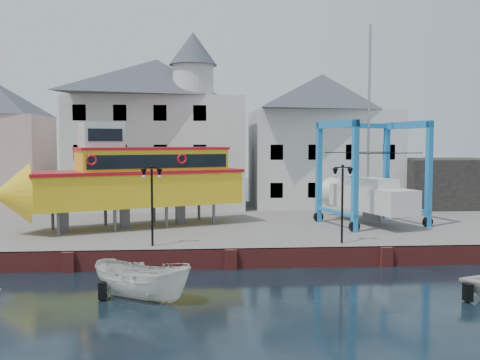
{
  "coord_description": "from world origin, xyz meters",
  "views": [
    {
      "loc": [
        -1.56,
        -26.46,
        6.35
      ],
      "look_at": [
        1.0,
        7.0,
        4.0
      ],
      "focal_mm": 40.0,
      "sensor_mm": 36.0,
      "label": 1
    }
  ],
  "objects": [
    {
      "name": "building_white_main",
      "position": [
        -4.87,
        18.39,
        7.34
      ],
      "size": [
        14.0,
        8.3,
        14.0
      ],
      "color": "silver",
      "rests_on": "hardstanding"
    },
    {
      "name": "ground",
      "position": [
        0.0,
        0.0,
        0.0
      ],
      "size": [
        140.0,
        140.0,
        0.0
      ],
      "primitive_type": "plane",
      "color": "black",
      "rests_on": "ground"
    },
    {
      "name": "shed_dark",
      "position": [
        19.0,
        17.0,
        3.0
      ],
      "size": [
        8.0,
        7.0,
        4.0
      ],
      "primitive_type": "cube",
      "color": "black",
      "rests_on": "hardstanding"
    },
    {
      "name": "quay_wall",
      "position": [
        -0.0,
        0.1,
        0.5
      ],
      "size": [
        44.0,
        0.47,
        1.0
      ],
      "color": "maroon",
      "rests_on": "ground"
    },
    {
      "name": "lamp_post_right",
      "position": [
        6.0,
        1.2,
        4.17
      ],
      "size": [
        1.12,
        0.32,
        4.2
      ],
      "color": "black",
      "rests_on": "hardstanding"
    },
    {
      "name": "tour_boat",
      "position": [
        -6.22,
        7.35,
        4.1
      ],
      "size": [
        15.35,
        8.97,
        6.58
      ],
      "rotation": [
        0.0,
        0.0,
        0.38
      ],
      "color": "#59595E",
      "rests_on": "hardstanding"
    },
    {
      "name": "hardstanding",
      "position": [
        0.0,
        11.0,
        0.5
      ],
      "size": [
        44.0,
        22.0,
        1.0
      ],
      "primitive_type": "cube",
      "color": "#66615D",
      "rests_on": "ground"
    },
    {
      "name": "lamp_post_left",
      "position": [
        -4.0,
        1.2,
        4.17
      ],
      "size": [
        1.12,
        0.32,
        4.2
      ],
      "color": "black",
      "rests_on": "hardstanding"
    },
    {
      "name": "building_white_right",
      "position": [
        9.0,
        19.0,
        6.6
      ],
      "size": [
        12.0,
        8.0,
        11.2
      ],
      "color": "silver",
      "rests_on": "hardstanding"
    },
    {
      "name": "travel_lift",
      "position": [
        9.46,
        8.27,
        3.17
      ],
      "size": [
        7.11,
        8.86,
        12.98
      ],
      "rotation": [
        0.0,
        0.0,
        0.28
      ],
      "color": "#2679BE",
      "rests_on": "hardstanding"
    },
    {
      "name": "motorboat_a",
      "position": [
        -3.87,
        -4.95,
        0.0
      ],
      "size": [
        4.84,
        3.85,
        1.78
      ],
      "primitive_type": "imported",
      "rotation": [
        0.0,
        0.0,
        1.03
      ],
      "color": "silver",
      "rests_on": "ground"
    }
  ]
}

